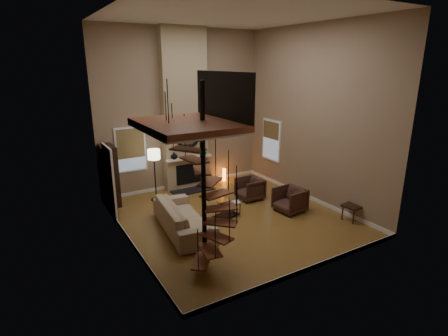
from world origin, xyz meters
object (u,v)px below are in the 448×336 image
hutch (110,176)px  armchair_near (252,188)px  armchair_far (292,199)px  coffee_table (223,208)px  accent_lamp (224,175)px  side_chair (355,202)px  sofa (183,217)px  floor_lamp (154,158)px

hutch → armchair_near: 4.57m
armchair_near → armchair_far: 1.51m
armchair_far → coffee_table: size_ratio=0.66×
hutch → armchair_far: (4.60, -3.30, -0.60)m
accent_lamp → side_chair: size_ratio=0.47×
sofa → floor_lamp: bearing=2.8°
armchair_far → floor_lamp: (-3.25, 2.93, 1.06)m
armchair_near → armchair_far: armchair_far is taller
coffee_table → floor_lamp: 2.84m
hutch → coffee_table: 3.75m
floor_lamp → side_chair: bearing=-44.9°
hutch → floor_lamp: size_ratio=1.13×
armchair_near → accent_lamp: (0.14, 2.03, -0.10)m
armchair_far → coffee_table: bearing=-111.0°
hutch → sofa: hutch is taller
sofa → coffee_table: size_ratio=2.05×
sofa → armchair_far: bearing=-91.4°
hutch → coffee_table: size_ratio=1.53×
floor_lamp → hutch: bearing=164.7°
sofa → floor_lamp: size_ratio=1.52×
sofa → side_chair: size_ratio=2.59×
sofa → floor_lamp: floor_lamp is taller
armchair_far → floor_lamp: 4.50m
armchair_near → hutch: bearing=-114.2°
sofa → armchair_far: sofa is taller
armchair_far → side_chair: bearing=33.3°
hutch → armchair_far: size_ratio=2.32×
coffee_table → side_chair: bearing=-32.6°
side_chair → sofa: bearing=157.4°
armchair_far → side_chair: 1.80m
coffee_table → armchair_near: bearing=27.2°
accent_lamp → side_chair: bearing=-73.6°
side_chair → floor_lamp: bearing=135.1°
armchair_near → floor_lamp: bearing=-118.2°
coffee_table → floor_lamp: floor_lamp is taller
armchair_near → floor_lamp: floor_lamp is taller
armchair_near → armchair_far: (0.48, -1.43, 0.00)m
coffee_table → hutch: bearing=133.3°
side_chair → accent_lamp: bearing=106.4°
armchair_near → coffee_table: size_ratio=0.63×
armchair_near → accent_lamp: 2.04m
hutch → side_chair: 7.41m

